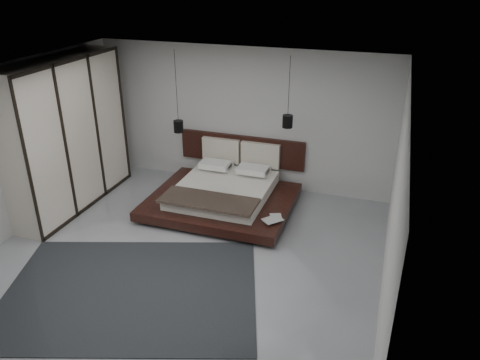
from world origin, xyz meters
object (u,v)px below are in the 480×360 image
(lattice_screen, at_px, (98,117))
(bed, at_px, (224,192))
(pendant_right, at_px, (288,121))
(pendant_left, at_px, (179,126))
(rug, at_px, (131,290))
(wardrobe, at_px, (67,135))

(lattice_screen, distance_m, bed, 3.19)
(lattice_screen, relative_size, bed, 1.00)
(pendant_right, bearing_deg, pendant_left, 180.00)
(bed, xyz_separation_m, rug, (-0.35, -2.84, -0.27))
(pendant_left, relative_size, pendant_right, 1.26)
(lattice_screen, xyz_separation_m, rug, (2.62, -3.38, -1.29))
(pendant_left, height_order, pendant_right, same)
(pendant_left, bearing_deg, lattice_screen, 175.73)
(pendant_left, relative_size, rug, 0.45)
(pendant_left, xyz_separation_m, wardrobe, (-1.65, -1.20, 0.04))
(lattice_screen, relative_size, rug, 0.75)
(bed, distance_m, pendant_right, 1.79)
(bed, bearing_deg, lattice_screen, 169.79)
(pendant_left, height_order, rug, pendant_left)
(pendant_left, bearing_deg, bed, -20.16)
(wardrobe, distance_m, rug, 3.41)
(pendant_left, distance_m, rug, 3.57)
(bed, distance_m, wardrobe, 3.04)
(rug, bearing_deg, pendant_right, 66.30)
(pendant_right, height_order, rug, pendant_right)
(pendant_left, height_order, wardrobe, pendant_left)
(lattice_screen, distance_m, pendant_left, 1.90)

